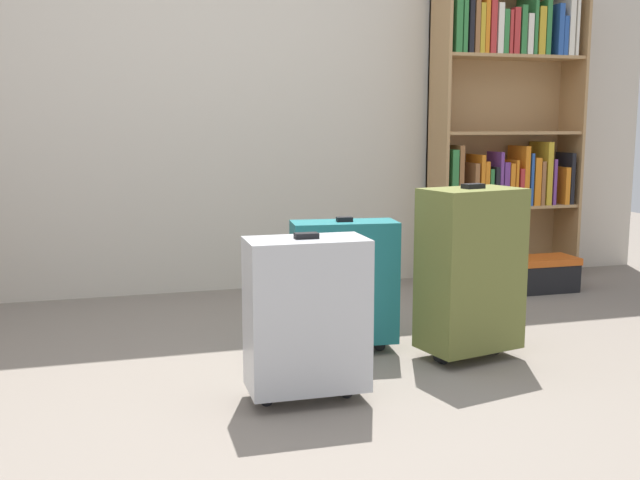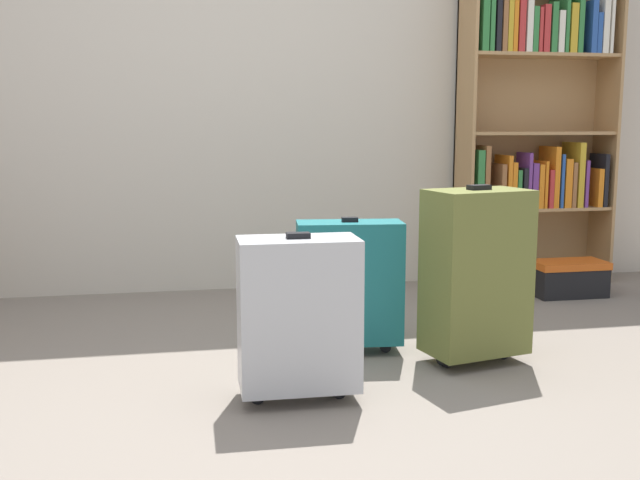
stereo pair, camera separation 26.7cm
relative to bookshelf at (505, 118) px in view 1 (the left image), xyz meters
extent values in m
plane|color=slate|center=(-1.79, -1.84, -1.04)|extent=(10.22, 10.22, 0.00)
cube|color=beige|center=(-1.79, 0.20, 0.26)|extent=(5.84, 0.10, 2.60)
cube|color=#A87F51|center=(-0.47, -0.02, -0.10)|extent=(0.02, 0.30, 1.89)
cube|color=#A87F51|center=(0.48, -0.02, -0.10)|extent=(0.02, 0.30, 1.89)
cube|color=#A87F51|center=(0.01, 0.12, -0.10)|extent=(0.97, 0.02, 1.89)
cube|color=#A87F51|center=(0.01, -0.02, -1.03)|extent=(0.93, 0.28, 0.02)
cube|color=#A87F51|center=(0.01, -0.02, -0.56)|extent=(0.93, 0.28, 0.02)
cube|color=#A87F51|center=(0.01, -0.02, -0.09)|extent=(0.93, 0.28, 0.02)
cube|color=#A87F51|center=(0.01, -0.02, 0.38)|extent=(0.93, 0.28, 0.02)
cube|color=#2D7238|center=(-0.41, -0.05, -0.37)|extent=(0.04, 0.21, 0.36)
cube|color=brown|center=(-0.37, -0.07, -0.36)|extent=(0.03, 0.16, 0.39)
cube|color=brown|center=(-0.26, -0.05, -0.42)|extent=(0.03, 0.20, 0.28)
cube|color=orange|center=(-0.22, -0.04, -0.39)|extent=(0.03, 0.22, 0.33)
cube|color=orange|center=(-0.19, -0.03, -0.41)|extent=(0.03, 0.24, 0.29)
cube|color=#2D7238|center=(-0.16, -0.07, -0.43)|extent=(0.02, 0.17, 0.24)
cube|color=black|center=(-0.12, -0.05, -0.43)|extent=(0.03, 0.20, 0.25)
cube|color=#66337F|center=(-0.09, -0.06, -0.38)|extent=(0.02, 0.19, 0.34)
cube|color=#66337F|center=(-0.05, -0.04, -0.41)|extent=(0.04, 0.23, 0.28)
cube|color=orange|center=(-0.01, -0.05, -0.42)|extent=(0.03, 0.21, 0.27)
cube|color=orange|center=(0.02, -0.07, -0.41)|extent=(0.02, 0.18, 0.29)
cube|color=#B22D2D|center=(0.06, -0.05, -0.43)|extent=(0.03, 0.21, 0.24)
cube|color=orange|center=(0.09, -0.04, -0.36)|extent=(0.03, 0.23, 0.38)
cube|color=#264C99|center=(0.13, -0.07, -0.39)|extent=(0.02, 0.17, 0.33)
cube|color=orange|center=(0.17, -0.06, -0.40)|extent=(0.04, 0.18, 0.30)
cube|color=brown|center=(0.21, -0.04, -0.41)|extent=(0.03, 0.23, 0.28)
cube|color=gold|center=(0.25, -0.04, -0.35)|extent=(0.04, 0.24, 0.40)
cube|color=#66337F|center=(0.30, -0.05, -0.41)|extent=(0.02, 0.21, 0.29)
cube|color=orange|center=(0.39, -0.03, -0.43)|extent=(0.03, 0.25, 0.24)
cube|color=black|center=(0.43, -0.06, -0.39)|extent=(0.03, 0.19, 0.33)
cube|color=#2D7238|center=(-0.41, -0.06, 0.54)|extent=(0.04, 0.19, 0.31)
cube|color=#2D7238|center=(-0.37, -0.03, 0.58)|extent=(0.03, 0.24, 0.37)
cube|color=black|center=(-0.33, -0.06, 0.56)|extent=(0.03, 0.19, 0.34)
cube|color=brown|center=(-0.29, -0.07, 0.58)|extent=(0.03, 0.17, 0.38)
cube|color=gold|center=(-0.26, -0.03, 0.54)|extent=(0.03, 0.24, 0.29)
cube|color=orange|center=(-0.22, -0.05, 0.55)|extent=(0.03, 0.20, 0.31)
cube|color=#B22D2D|center=(-0.18, -0.04, 0.56)|extent=(0.04, 0.23, 0.33)
cube|color=silver|center=(-0.13, -0.04, 0.54)|extent=(0.04, 0.22, 0.30)
cube|color=#2D7238|center=(-0.09, -0.06, 0.52)|extent=(0.03, 0.18, 0.26)
cube|color=#B22D2D|center=(-0.06, -0.07, 0.52)|extent=(0.02, 0.18, 0.26)
cube|color=#B22D2D|center=(-0.02, -0.03, 0.53)|extent=(0.04, 0.24, 0.28)
cube|color=#2D7238|center=(0.03, -0.06, 0.54)|extent=(0.04, 0.20, 0.29)
cube|color=silver|center=(0.07, -0.06, 0.51)|extent=(0.04, 0.18, 0.24)
cube|color=#2D7238|center=(0.11, -0.04, 0.58)|extent=(0.02, 0.24, 0.37)
cube|color=gold|center=(0.15, -0.04, 0.53)|extent=(0.04, 0.22, 0.29)
cube|color=#2D7238|center=(0.20, -0.06, 0.56)|extent=(0.03, 0.19, 0.33)
cube|color=#264C99|center=(0.29, -0.03, 0.55)|extent=(0.04, 0.25, 0.31)
cube|color=#264C99|center=(0.32, -0.05, 0.51)|extent=(0.03, 0.20, 0.24)
cube|color=silver|center=(0.36, -0.04, 0.59)|extent=(0.04, 0.23, 0.39)
cube|color=silver|center=(0.40, -0.04, 0.56)|extent=(0.02, 0.22, 0.35)
cube|color=black|center=(0.05, -0.41, -0.95)|extent=(0.42, 0.22, 0.18)
cube|color=#D85919|center=(0.05, -0.41, -0.86)|extent=(0.43, 0.23, 0.04)
cube|color=brown|center=(-0.99, -1.48, -0.65)|extent=(0.46, 0.34, 0.69)
cube|color=black|center=(-0.99, -1.48, -0.29)|extent=(0.10, 0.07, 0.02)
cylinder|color=black|center=(-1.13, -1.51, -1.02)|extent=(0.06, 0.06, 0.05)
cylinder|color=black|center=(-0.84, -1.45, -1.02)|extent=(0.06, 0.06, 0.05)
cube|color=#19666B|center=(-1.48, -1.24, -0.72)|extent=(0.48, 0.24, 0.54)
cube|color=black|center=(-1.48, -1.24, -0.44)|extent=(0.07, 0.05, 0.02)
cylinder|color=black|center=(-1.64, -1.22, -1.02)|extent=(0.06, 0.06, 0.05)
cylinder|color=black|center=(-1.32, -1.26, -1.02)|extent=(0.06, 0.06, 0.05)
cube|color=#B7BABF|center=(-1.80, -1.77, -0.72)|extent=(0.44, 0.24, 0.56)
cube|color=black|center=(-1.80, -1.77, -0.43)|extent=(0.09, 0.05, 0.02)
cylinder|color=black|center=(-1.95, -1.76, -1.02)|extent=(0.05, 0.05, 0.05)
cylinder|color=black|center=(-1.64, -1.77, -1.02)|extent=(0.05, 0.05, 0.05)
camera|label=1|loc=(-2.48, -4.31, -0.02)|focal=41.80mm
camera|label=2|loc=(-2.22, -4.38, -0.02)|focal=41.80mm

